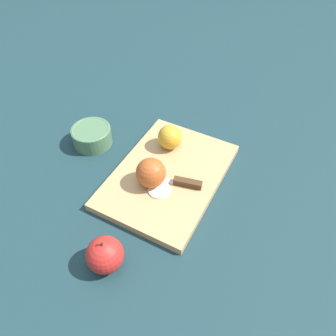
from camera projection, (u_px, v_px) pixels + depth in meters
ground_plane at (168, 178)px, 0.88m from camera, size 4.00×4.00×0.00m
cutting_board at (168, 176)px, 0.87m from camera, size 0.37×0.27×0.02m
apple_half_left at (170, 137)px, 0.91m from camera, size 0.07×0.07×0.07m
apple_half_right at (151, 173)px, 0.81m from camera, size 0.08×0.08×0.08m
knife at (183, 182)px, 0.83m from camera, size 0.05×0.17×0.02m
apple_slice at (159, 190)px, 0.82m from camera, size 0.06×0.06×0.00m
apple_whole at (106, 255)px, 0.68m from camera, size 0.08×0.08×0.09m
bowl at (92, 135)px, 0.95m from camera, size 0.11×0.11×0.05m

